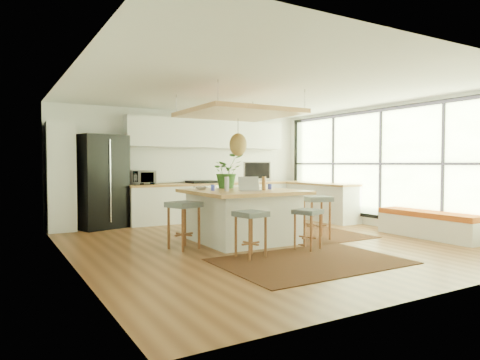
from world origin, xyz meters
TOP-DOWN VIEW (x-y plane):
  - floor at (0.00, 0.00)m, footprint 7.00×7.00m
  - ceiling at (0.00, 0.00)m, footprint 7.00×7.00m
  - wall_back at (0.00, 3.50)m, footprint 6.50×0.00m
  - wall_front at (0.00, -3.50)m, footprint 6.50×0.00m
  - wall_left at (-3.25, 0.00)m, footprint 0.00×7.00m
  - wall_right at (3.25, 0.00)m, footprint 0.00×7.00m
  - window_wall at (3.22, 0.00)m, footprint 0.10×6.20m
  - pantry at (-2.95, 3.18)m, footprint 0.55×0.60m
  - back_counter_base at (0.55, 3.18)m, footprint 4.20×0.60m
  - back_counter_top at (0.55, 3.18)m, footprint 4.24×0.64m
  - backsplash at (0.55, 3.48)m, footprint 4.20×0.02m
  - upper_cabinets at (0.55, 3.32)m, footprint 4.20×0.34m
  - range at (0.30, 3.18)m, footprint 0.76×0.62m
  - right_counter_base at (2.93, 2.00)m, footprint 0.60×2.50m
  - right_counter_top at (2.93, 2.00)m, footprint 0.64×2.54m
  - window_bench at (2.95, -1.20)m, footprint 0.52×2.00m
  - ceiling_panel at (-0.30, 0.40)m, footprint 1.86×1.86m
  - rug_near at (-0.26, -1.61)m, footprint 2.60×1.80m
  - rug_right at (1.27, 0.54)m, footprint 1.80×2.60m
  - fridge at (-2.14, 3.21)m, footprint 1.20×1.06m
  - island at (-0.28, 0.27)m, footprint 1.85×1.85m
  - stool_near_left at (-0.87, -0.96)m, footprint 0.48×0.48m
  - stool_near_right at (0.25, -0.92)m, footprint 0.50×0.50m
  - stool_right_front at (1.04, -0.22)m, footprint 0.59×0.59m
  - stool_right_back at (1.11, 0.62)m, footprint 0.49×0.49m
  - stool_left_side at (-1.47, 0.16)m, footprint 0.58×0.58m
  - laptop at (-0.33, -0.07)m, footprint 0.47×0.49m
  - monitor at (0.25, 0.61)m, footprint 0.59×0.33m
  - microwave at (-1.25, 3.18)m, footprint 0.64×0.45m
  - island_plant at (-0.28, 0.85)m, footprint 0.61×0.67m
  - island_bowl at (-0.86, 0.79)m, footprint 0.22×0.22m
  - island_bottle_0 at (-0.83, 0.37)m, footprint 0.07×0.07m
  - island_bottle_1 at (-0.68, 0.12)m, footprint 0.07×0.07m
  - island_bottle_2 at (-0.03, -0.03)m, footprint 0.07×0.07m
  - island_bottle_3 at (0.07, 0.32)m, footprint 0.07×0.07m
  - island_bottle_4 at (-0.48, 0.52)m, footprint 0.07×0.07m
  - island_bottle_5 at (0.22, 0.17)m, footprint 0.07×0.07m

SIDE VIEW (x-z plane):
  - floor at x=0.00m, z-range 0.00..0.00m
  - rug_near at x=-0.26m, z-range 0.00..0.01m
  - rug_right at x=1.27m, z-range 0.00..0.01m
  - window_bench at x=2.95m, z-range 0.00..0.50m
  - stool_near_left at x=-0.87m, z-range 0.01..0.70m
  - stool_near_right at x=0.25m, z-range 0.03..0.68m
  - stool_right_front at x=1.04m, z-range -0.04..0.75m
  - stool_right_back at x=1.11m, z-range 0.00..0.71m
  - stool_left_side at x=-1.47m, z-range -0.03..0.74m
  - back_counter_base at x=0.55m, z-range 0.00..0.88m
  - right_counter_base at x=2.93m, z-range 0.00..0.88m
  - island at x=-0.28m, z-range 0.00..0.93m
  - range at x=0.30m, z-range 0.00..1.00m
  - back_counter_top at x=0.55m, z-range 0.88..0.93m
  - right_counter_top at x=2.93m, z-range 0.88..0.93m
  - fridge at x=-2.14m, z-range -0.09..1.94m
  - island_bowl at x=-0.86m, z-range 0.93..0.98m
  - island_bottle_0 at x=-0.83m, z-range 0.93..1.12m
  - island_bottle_1 at x=-0.68m, z-range 0.93..1.12m
  - island_bottle_2 at x=-0.03m, z-range 0.93..1.12m
  - island_bottle_3 at x=0.07m, z-range 0.93..1.12m
  - island_bottle_4 at x=-0.48m, z-range 0.93..1.12m
  - island_bottle_5 at x=0.22m, z-range 0.93..1.12m
  - laptop at x=-0.33m, z-range 0.91..1.19m
  - microwave at x=-1.25m, z-range 0.93..1.32m
  - pantry at x=-2.95m, z-range 0.00..2.25m
  - island_plant at x=-0.28m, z-range 0.93..1.44m
  - monitor at x=0.25m, z-range 0.93..1.45m
  - wall_back at x=0.00m, z-range -1.90..4.60m
  - wall_front at x=0.00m, z-range -1.90..4.60m
  - wall_left at x=-3.25m, z-range -2.15..4.85m
  - wall_right at x=3.25m, z-range -2.15..4.85m
  - backsplash at x=0.55m, z-range 0.95..1.75m
  - window_wall at x=3.22m, z-range 0.10..2.70m
  - ceiling_panel at x=-0.30m, z-range 1.65..2.45m
  - upper_cabinets at x=0.55m, z-range 1.80..2.50m
  - ceiling at x=0.00m, z-range 2.70..2.70m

